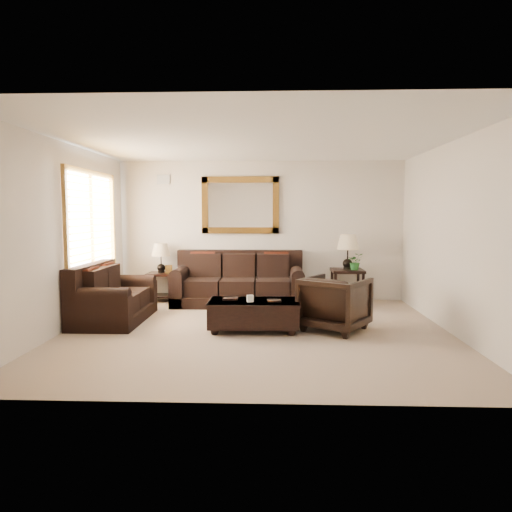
{
  "coord_description": "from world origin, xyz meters",
  "views": [
    {
      "loc": [
        0.24,
        -6.41,
        1.68
      ],
      "look_at": [
        -0.02,
        0.6,
        1.03
      ],
      "focal_mm": 32.0,
      "sensor_mm": 36.0,
      "label": 1
    }
  ],
  "objects_px": {
    "loveseat": "(111,300)",
    "coffee_table": "(254,312)",
    "armchair": "(335,301)",
    "end_table_right": "(348,258)",
    "end_table_left": "(161,264)",
    "sofa": "(239,285)"
  },
  "relations": [
    {
      "from": "armchair",
      "to": "coffee_table",
      "type": "bearing_deg",
      "value": 37.23
    },
    {
      "from": "sofa",
      "to": "end_table_right",
      "type": "height_order",
      "value": "end_table_right"
    },
    {
      "from": "end_table_left",
      "to": "end_table_right",
      "type": "relative_size",
      "value": 0.87
    },
    {
      "from": "coffee_table",
      "to": "sofa",
      "type": "bearing_deg",
      "value": 99.89
    },
    {
      "from": "sofa",
      "to": "end_table_left",
      "type": "relative_size",
      "value": 2.14
    },
    {
      "from": "end_table_left",
      "to": "armchair",
      "type": "xyz_separation_m",
      "value": [
        3.04,
        -2.08,
        -0.3
      ]
    },
    {
      "from": "end_table_left",
      "to": "armchair",
      "type": "relative_size",
      "value": 1.3
    },
    {
      "from": "loveseat",
      "to": "coffee_table",
      "type": "relative_size",
      "value": 1.23
    },
    {
      "from": "coffee_table",
      "to": "armchair",
      "type": "height_order",
      "value": "armchair"
    },
    {
      "from": "loveseat",
      "to": "end_table_right",
      "type": "xyz_separation_m",
      "value": [
        3.95,
        1.59,
        0.51
      ]
    },
    {
      "from": "armchair",
      "to": "end_table_right",
      "type": "bearing_deg",
      "value": -70.54
    },
    {
      "from": "loveseat",
      "to": "end_table_left",
      "type": "relative_size",
      "value": 1.43
    },
    {
      "from": "loveseat",
      "to": "coffee_table",
      "type": "bearing_deg",
      "value": -103.05
    },
    {
      "from": "end_table_left",
      "to": "end_table_right",
      "type": "distance_m",
      "value": 3.55
    },
    {
      "from": "loveseat",
      "to": "coffee_table",
      "type": "distance_m",
      "value": 2.34
    },
    {
      "from": "end_table_left",
      "to": "coffee_table",
      "type": "bearing_deg",
      "value": -49.11
    },
    {
      "from": "sofa",
      "to": "coffee_table",
      "type": "relative_size",
      "value": 1.85
    },
    {
      "from": "loveseat",
      "to": "end_table_left",
      "type": "bearing_deg",
      "value": -13.97
    },
    {
      "from": "end_table_left",
      "to": "coffee_table",
      "type": "height_order",
      "value": "end_table_left"
    },
    {
      "from": "end_table_right",
      "to": "coffee_table",
      "type": "distance_m",
      "value": 2.76
    },
    {
      "from": "loveseat",
      "to": "armchair",
      "type": "distance_m",
      "value": 3.48
    },
    {
      "from": "end_table_right",
      "to": "sofa",
      "type": "bearing_deg",
      "value": -176.13
    }
  ]
}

